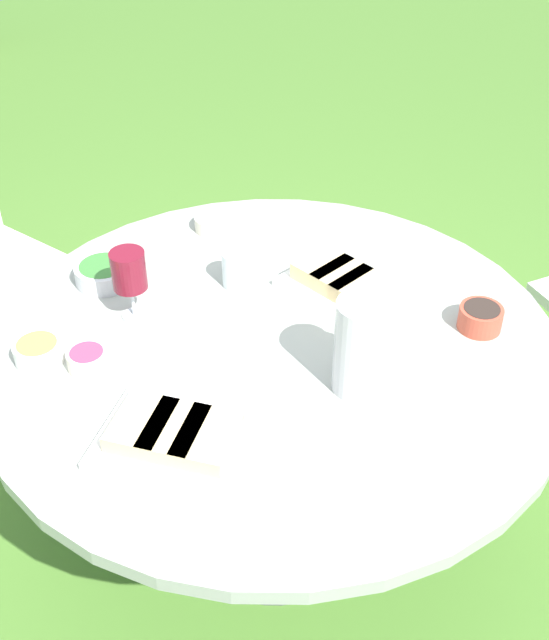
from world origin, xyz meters
TOP-DOWN VIEW (x-y plane):
  - ground_plane at (0.00, 0.00)m, footprint 40.00×40.00m
  - dining_table at (0.00, 0.00)m, footprint 1.34×1.34m
  - water_pitcher at (0.04, -0.24)m, footprint 0.13×0.12m
  - wine_glass at (-0.21, 0.28)m, footprint 0.08×0.08m
  - platter_bread_main at (-0.36, -0.14)m, footprint 0.36×0.38m
  - platter_charcuterie at (0.25, 0.05)m, footprint 0.23×0.30m
  - bowl_fries at (-0.46, 0.28)m, footprint 0.11×0.11m
  - bowl_salad at (-0.19, 0.46)m, footprint 0.15×0.15m
  - bowl_olives at (0.41, -0.27)m, footprint 0.10×0.10m
  - bowl_dip_red at (-0.38, 0.18)m, footprint 0.09×0.09m
  - bowl_dip_cream at (0.18, 0.49)m, footprint 0.11×0.11m
  - cup_water_near at (0.07, 0.24)m, footprint 0.08×0.08m

SIDE VIEW (x-z plane):
  - ground_plane at x=0.00m, z-range 0.00..0.00m
  - dining_table at x=0.00m, z-range 0.27..0.99m
  - bowl_dip_cream at x=0.18m, z-range 0.72..0.77m
  - bowl_dip_red at x=-0.38m, z-range 0.73..0.77m
  - platter_bread_main at x=-0.36m, z-range 0.72..0.78m
  - bowl_salad at x=-0.19m, z-range 0.73..0.78m
  - bowl_fries at x=-0.46m, z-range 0.73..0.78m
  - platter_charcuterie at x=0.25m, z-range 0.72..0.78m
  - bowl_olives at x=0.41m, z-range 0.73..0.78m
  - cup_water_near at x=0.07m, z-range 0.72..0.82m
  - water_pitcher at x=0.04m, z-range 0.72..0.95m
  - wine_glass at x=-0.21m, z-range 0.76..0.94m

